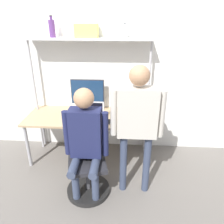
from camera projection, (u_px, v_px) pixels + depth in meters
ground_plane at (87, 171)px, 3.28m from camera, size 12.00×12.00×0.00m
wall_back at (92, 70)px, 3.45m from camera, size 8.00×0.06×2.70m
desk at (90, 120)px, 3.37m from camera, size 1.91×0.75×0.73m
shelf_unit at (89, 56)px, 3.17m from camera, size 1.82×0.30×1.85m
monitor at (88, 94)px, 3.44m from camera, size 0.52×0.23×0.51m
laptop at (92, 116)px, 3.18m from camera, size 0.35×0.26×0.27m
cell_phone at (108, 122)px, 3.15m from camera, size 0.07×0.15×0.01m
office_chair at (87, 172)px, 2.83m from camera, size 0.56×0.56×0.94m
person_seated at (85, 137)px, 2.55m from camera, size 0.54×0.47×1.43m
person_standing at (137, 117)px, 2.51m from camera, size 0.62×0.23×1.68m
bottle_clear at (124, 32)px, 3.00m from camera, size 0.07×0.07×0.20m
bottle_purple at (52, 28)px, 3.05m from camera, size 0.09×0.09×0.29m
storage_box at (87, 31)px, 3.03m from camera, size 0.31×0.23×0.18m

